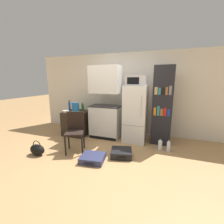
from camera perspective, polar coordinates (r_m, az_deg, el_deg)
ground_plane at (r=3.23m, az=-4.09°, el=-18.29°), size 24.00×24.00×0.00m
wall_back at (r=4.67m, az=7.99°, el=6.78°), size 6.40×0.10×2.44m
side_table at (r=4.72m, az=-13.10°, el=-4.00°), size 0.70×0.70×0.71m
kitchen_hutch at (r=4.26m, az=-2.54°, el=2.67°), size 0.86×0.53×2.02m
refrigerator at (r=4.03m, az=8.86°, el=-0.78°), size 0.59×0.59×1.50m
microwave at (r=3.93m, az=9.26°, el=11.69°), size 0.51×0.40×0.24m
bookshelf at (r=4.01m, az=18.57°, el=2.23°), size 0.48×0.39×1.99m
bottle_clear_short at (r=4.78m, az=-13.34°, el=1.46°), size 0.09×0.09×0.17m
bottle_blue_soda at (r=4.85m, az=-15.90°, el=2.21°), size 0.06×0.06×0.32m
bottle_green_tall at (r=4.73m, az=-11.13°, el=1.83°), size 0.08×0.08×0.24m
bowl at (r=4.62m, az=-17.18°, el=0.30°), size 0.18×0.18×0.05m
cereal_box at (r=4.37m, az=-13.76°, el=1.53°), size 0.19×0.07×0.30m
chair at (r=3.59m, az=-13.90°, el=-5.93°), size 0.53×0.53×0.91m
suitcase_large_flat at (r=3.40m, az=3.58°, el=-15.29°), size 0.54×0.51×0.15m
suitcase_small_flat at (r=3.24m, az=-7.33°, el=-17.02°), size 0.53×0.50×0.12m
handbag at (r=3.80m, az=-26.58°, el=-12.66°), size 0.36×0.20×0.33m
water_bottle_front at (r=3.80m, az=20.74°, el=-12.14°), size 0.08×0.08×0.30m
water_bottle_middle at (r=3.82m, az=17.83°, el=-11.88°), size 0.09×0.09×0.29m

